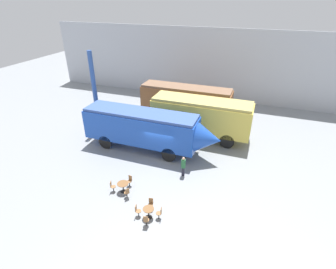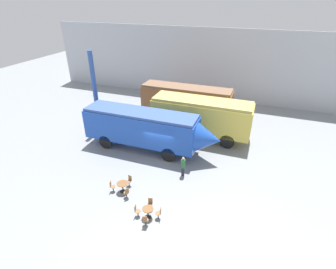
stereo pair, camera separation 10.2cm
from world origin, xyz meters
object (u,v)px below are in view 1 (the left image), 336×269
object	(u,v)px
cafe_chair_0	(160,212)
visitor_person	(183,166)
cafe_table_near	(148,211)
cafe_table_mid	(123,185)
streamlined_locomotive	(150,128)
passenger_coach_wooden	(186,100)
passenger_coach_vintage	(201,115)

from	to	relation	value
cafe_chair_0	visitor_person	xyz separation A→B (m)	(0.04, 4.76, 0.40)
cafe_table_near	cafe_table_mid	xyz separation A→B (m)	(-2.70, 1.63, 0.03)
streamlined_locomotive	cafe_table_near	xyz separation A→B (m)	(3.19, -7.58, -1.67)
cafe_table_mid	visitor_person	size ratio (longest dim) A/B	0.48
streamlined_locomotive	cafe_table_mid	bearing A→B (deg)	-85.28
cafe_table_near	visitor_person	size ratio (longest dim) A/B	0.43
passenger_coach_wooden	passenger_coach_vintage	world-z (taller)	passenger_coach_vintage
passenger_coach_vintage	cafe_table_mid	xyz separation A→B (m)	(-3.14, -9.89, -1.79)
cafe_chair_0	passenger_coach_wooden	bearing A→B (deg)	-91.13
passenger_coach_vintage	passenger_coach_wooden	bearing A→B (deg)	124.54
cafe_table_near	cafe_table_mid	size ratio (longest dim) A/B	0.90
cafe_table_mid	cafe_chair_0	size ratio (longest dim) A/B	0.93
passenger_coach_vintage	streamlined_locomotive	xyz separation A→B (m)	(-3.63, -3.94, -0.16)
cafe_table_mid	passenger_coach_wooden	bearing A→B (deg)	88.12
cafe_chair_0	visitor_person	size ratio (longest dim) A/B	0.52
passenger_coach_vintage	streamlined_locomotive	world-z (taller)	passenger_coach_vintage
cafe_table_near	cafe_chair_0	size ratio (longest dim) A/B	0.83
passenger_coach_wooden	passenger_coach_vintage	bearing A→B (deg)	-55.46
streamlined_locomotive	cafe_table_near	distance (m)	8.39
visitor_person	cafe_table_near	bearing A→B (deg)	-98.69
streamlined_locomotive	cafe_chair_0	bearing A→B (deg)	-62.30
cafe_table_near	passenger_coach_wooden	bearing A→B (deg)	98.28
passenger_coach_vintage	visitor_person	distance (m)	6.77
cafe_table_near	passenger_coach_vintage	bearing A→B (deg)	87.81
passenger_coach_vintage	streamlined_locomotive	distance (m)	5.36
passenger_coach_vintage	visitor_person	size ratio (longest dim) A/B	5.57
passenger_coach_wooden	cafe_table_near	world-z (taller)	passenger_coach_wooden
streamlined_locomotive	visitor_person	world-z (taller)	streamlined_locomotive
passenger_coach_vintage	cafe_chair_0	distance (m)	11.52
cafe_table_near	cafe_chair_0	xyz separation A→B (m)	(0.71, 0.15, -0.02)
streamlined_locomotive	cafe_table_near	world-z (taller)	streamlined_locomotive
passenger_coach_vintage	cafe_table_mid	distance (m)	10.53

